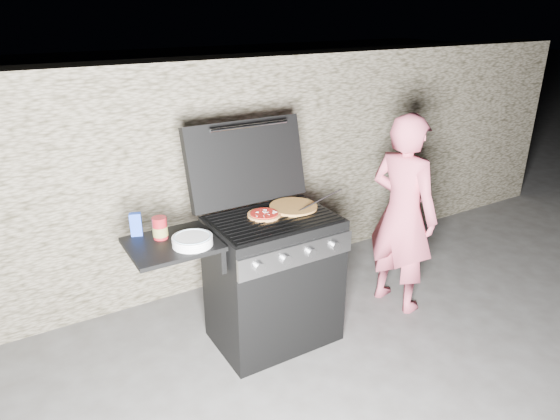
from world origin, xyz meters
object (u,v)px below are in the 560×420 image
pizza_topped (264,214)px  sauce_jar (160,228)px  gas_grill (240,290)px  person (403,214)px

pizza_topped → sauce_jar: 0.67m
gas_grill → person: person is taller
pizza_topped → person: person is taller
gas_grill → sauce_jar: size_ratio=10.22×
gas_grill → person: 1.32m
pizza_topped → person: size_ratio=0.14×
pizza_topped → sauce_jar: size_ratio=1.63×
pizza_topped → sauce_jar: (-0.67, 0.04, 0.05)m
gas_grill → pizza_topped: pizza_topped is taller
gas_grill → person: bearing=-4.4°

